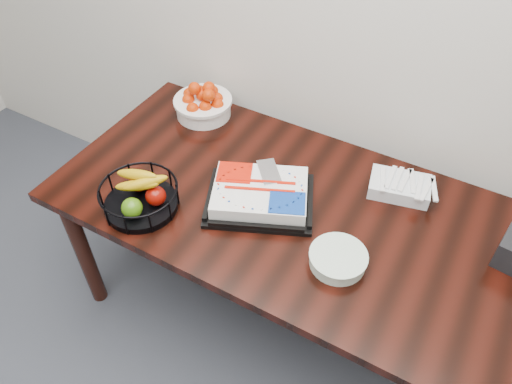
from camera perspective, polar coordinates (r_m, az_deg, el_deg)
The scene contains 6 objects.
table at distance 1.95m, azimuth 3.62°, elevation -3.08°, with size 1.80×0.90×0.75m.
cake_tray at distance 1.86m, azimuth 0.47°, elevation -0.35°, with size 0.49×0.45×0.08m.
tangerine_bowl at distance 2.28m, azimuth -6.10°, elevation 10.28°, with size 0.26×0.26×0.17m.
fruit_basket at distance 1.88m, azimuth -13.20°, elevation -0.35°, with size 0.29×0.29×0.15m.
plate_stack at distance 1.71m, azimuth 9.34°, elevation -7.58°, with size 0.20×0.20×0.05m.
fork_bag at distance 1.98m, azimuth 16.08°, elevation 0.66°, with size 0.25×0.19×0.06m.
Camera 1 is at (0.53, 0.81, 2.12)m, focal length 35.00 mm.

